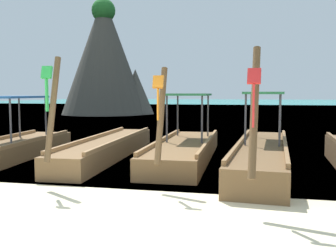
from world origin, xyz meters
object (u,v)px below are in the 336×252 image
at_px(longtail_boat_blue_ribbon, 0,151).
at_px(karst_rock, 106,57).
at_px(longtail_boat_red_ribbon, 262,154).
at_px(longtail_boat_green_ribbon, 108,148).
at_px(longtail_boat_orange_ribbon, 185,149).

bearing_deg(longtail_boat_blue_ribbon, karst_rock, 104.70).
distance_m(longtail_boat_blue_ribbon, longtail_boat_red_ribbon, 6.84).
xyz_separation_m(longtail_boat_green_ribbon, longtail_boat_orange_ribbon, (2.24, 0.05, 0.04)).
bearing_deg(longtail_boat_orange_ribbon, longtail_boat_green_ribbon, -178.63).
height_order(longtail_boat_red_ribbon, karst_rock, karst_rock).
bearing_deg(longtail_boat_blue_ribbon, longtail_boat_red_ribbon, 6.89).
height_order(longtail_boat_green_ribbon, longtail_boat_orange_ribbon, longtail_boat_green_ribbon).
relative_size(longtail_boat_blue_ribbon, longtail_boat_green_ribbon, 1.04).
height_order(longtail_boat_blue_ribbon, karst_rock, karst_rock).
bearing_deg(karst_rock, longtail_boat_orange_ribbon, -63.68).
relative_size(longtail_boat_blue_ribbon, longtail_boat_orange_ribbon, 1.13).
xyz_separation_m(longtail_boat_green_ribbon, karst_rock, (-8.67, 22.10, 4.82)).
bearing_deg(longtail_boat_green_ribbon, longtail_boat_orange_ribbon, 1.37).
bearing_deg(longtail_boat_green_ribbon, karst_rock, 111.42).
xyz_separation_m(longtail_boat_green_ribbon, longtail_boat_red_ribbon, (4.29, -0.58, 0.07)).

